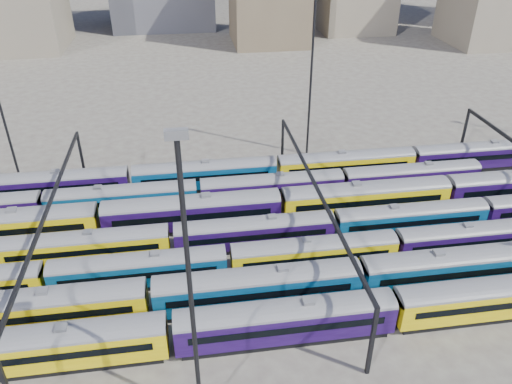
{
  "coord_description": "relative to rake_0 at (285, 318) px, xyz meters",
  "views": [
    {
      "loc": [
        -4.36,
        -48.45,
        37.01
      ],
      "look_at": [
        4.07,
        7.91,
        3.0
      ],
      "focal_mm": 35.0,
      "sensor_mm": 36.0,
      "label": 1
    }
  ],
  "objects": [
    {
      "name": "gantry_1",
      "position": [
        -23.45,
        15.0,
        4.02
      ],
      "size": [
        0.35,
        40.35,
        8.03
      ],
      "color": "black",
      "rests_on": "ground"
    },
    {
      "name": "rake_1",
      "position": [
        -12.77,
        5.0,
        0.04
      ],
      "size": [
        130.39,
        3.18,
        5.36
      ],
      "color": "black",
      "rests_on": "ground"
    },
    {
      "name": "ground",
      "position": [
        -3.45,
        15.0,
        -2.77
      ],
      "size": [
        500.0,
        500.0,
        0.0
      ],
      "primitive_type": "plane",
      "color": "#48413D",
      "rests_on": "ground"
    },
    {
      "name": "rake_2",
      "position": [
        -4.38,
        10.0,
        -0.28
      ],
      "size": [
        115.95,
        2.83,
        4.75
      ],
      "color": "black",
      "rests_on": "ground"
    },
    {
      "name": "rake_3",
      "position": [
        -0.74,
        15.0,
        -0.23
      ],
      "size": [
        137.55,
        2.87,
        4.83
      ],
      "color": "black",
      "rests_on": "ground"
    },
    {
      "name": "rake_4",
      "position": [
        -19.34,
        20.0,
        0.17
      ],
      "size": [
        136.08,
        3.32,
        5.6
      ],
      "color": "black",
      "rests_on": "ground"
    },
    {
      "name": "rake_6",
      "position": [
        -5.76,
        30.0,
        -0.06
      ],
      "size": [
        104.66,
        3.07,
        5.16
      ],
      "color": "black",
      "rests_on": "ground"
    },
    {
      "name": "rake_0",
      "position": [
        0.0,
        0.0,
        0.0
      ],
      "size": [
        149.9,
        3.13,
        5.28
      ],
      "color": "black",
      "rests_on": "ground"
    },
    {
      "name": "gantry_2",
      "position": [
        6.55,
        15.0,
        4.02
      ],
      "size": [
        0.35,
        40.35,
        8.03
      ],
      "color": "black",
      "rests_on": "ground"
    },
    {
      "name": "rake_5",
      "position": [
        -17.04,
        25.0,
        -0.17
      ],
      "size": [
        100.47,
        2.94,
        4.95
      ],
      "color": "black",
      "rests_on": "ground"
    },
    {
      "name": "mast_2",
      "position": [
        -8.45,
        -7.0,
        11.2
      ],
      "size": [
        1.4,
        0.5,
        25.6
      ],
      "color": "black",
      "rests_on": "ground"
    },
    {
      "name": "mast_3",
      "position": [
        11.55,
        39.0,
        11.2
      ],
      "size": [
        1.4,
        0.5,
        25.6
      ],
      "color": "black",
      "rests_on": "ground"
    }
  ]
}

